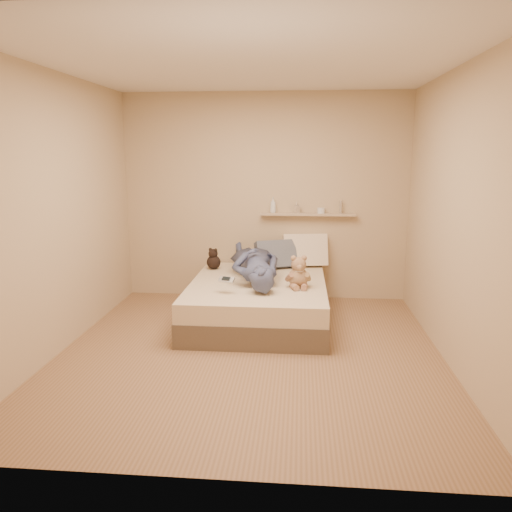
# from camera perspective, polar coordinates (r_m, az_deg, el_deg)

# --- Properties ---
(room) EXTENTS (3.80, 3.80, 3.80)m
(room) POSITION_cam_1_polar(r_m,az_deg,el_deg) (4.50, -0.74, 4.55)
(room) COLOR #906B4A
(room) RESTS_ON ground
(bed) EXTENTS (1.50, 1.90, 0.45)m
(bed) POSITION_cam_1_polar(r_m,az_deg,el_deg) (5.64, 0.25, -5.16)
(bed) COLOR brown
(bed) RESTS_ON floor
(game_console) EXTENTS (0.18, 0.11, 0.06)m
(game_console) POSITION_cam_1_polar(r_m,az_deg,el_deg) (5.09, -3.40, -2.70)
(game_console) COLOR silver
(game_console) RESTS_ON bed
(teddy_bear) EXTENTS (0.29, 0.29, 0.36)m
(teddy_bear) POSITION_cam_1_polar(r_m,az_deg,el_deg) (5.31, 4.88, -2.11)
(teddy_bear) COLOR tan
(teddy_bear) RESTS_ON bed
(dark_plush) EXTENTS (0.17, 0.17, 0.27)m
(dark_plush) POSITION_cam_1_polar(r_m,az_deg,el_deg) (6.16, -4.88, -0.46)
(dark_plush) COLOR black
(dark_plush) RESTS_ON bed
(pillow_cream) EXTENTS (0.59, 0.36, 0.43)m
(pillow_cream) POSITION_cam_1_polar(r_m,az_deg,el_deg) (6.32, 5.63, 0.63)
(pillow_cream) COLOR beige
(pillow_cream) RESTS_ON bed
(pillow_grey) EXTENTS (0.56, 0.43, 0.37)m
(pillow_grey) POSITION_cam_1_polar(r_m,az_deg,el_deg) (6.20, 2.29, 0.17)
(pillow_grey) COLOR slate
(pillow_grey) RESTS_ON bed
(person) EXTENTS (0.83, 1.60, 0.36)m
(person) POSITION_cam_1_polar(r_m,az_deg,el_deg) (5.68, -0.17, -0.78)
(person) COLOR #404965
(person) RESTS_ON bed
(wall_shelf) EXTENTS (1.20, 0.12, 0.03)m
(wall_shelf) POSITION_cam_1_polar(r_m,az_deg,el_deg) (6.33, 5.94, 4.77)
(wall_shelf) COLOR tan
(wall_shelf) RESTS_ON wall_back
(shelf_bottles) EXTENTS (0.91, 0.09, 0.20)m
(shelf_bottles) POSITION_cam_1_polar(r_m,az_deg,el_deg) (6.32, 4.59, 5.60)
(shelf_bottles) COLOR white
(shelf_bottles) RESTS_ON wall_shelf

